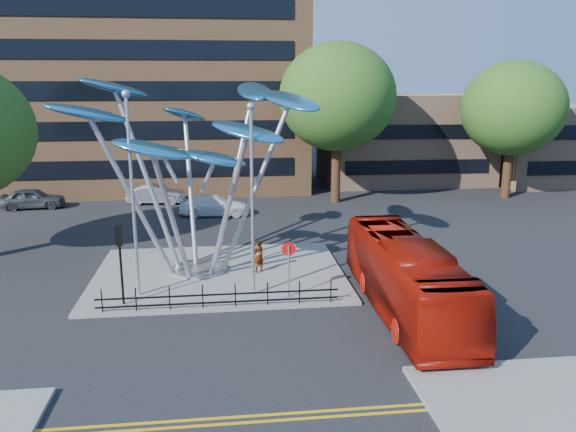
{
  "coord_description": "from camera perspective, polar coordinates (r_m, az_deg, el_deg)",
  "views": [
    {
      "loc": [
        -0.72,
        -20.2,
        9.35
      ],
      "look_at": [
        2.14,
        4.0,
        3.39
      ],
      "focal_mm": 35.0,
      "sensor_mm": 36.0,
      "label": 1
    }
  ],
  "objects": [
    {
      "name": "parked_car_mid",
      "position": [
        44.35,
        -13.22,
        2.16
      ],
      "size": [
        4.45,
        1.67,
        1.45
      ],
      "primitive_type": "imported",
      "rotation": [
        0.0,
        0.0,
        1.54
      ],
      "color": "#A9AAB0",
      "rests_on": "ground"
    },
    {
      "name": "street_lamp_left",
      "position": [
        24.33,
        -15.62,
        3.78
      ],
      "size": [
        0.36,
        0.36,
        8.8
      ],
      "color": "#9EA0A5",
      "rests_on": "traffic_island"
    },
    {
      "name": "street_lamp_right",
      "position": [
        23.62,
        -3.68,
        3.33
      ],
      "size": [
        0.36,
        0.36,
        8.3
      ],
      "color": "#9EA0A5",
      "rests_on": "traffic_island"
    },
    {
      "name": "traffic_island",
      "position": [
        27.8,
        -6.97,
        -5.86
      ],
      "size": [
        12.0,
        9.0,
        0.15
      ],
      "primitive_type": "cube",
      "color": "slate",
      "rests_on": "ground"
    },
    {
      "name": "tree_right",
      "position": [
        43.11,
        5.04,
        11.94
      ],
      "size": [
        8.8,
        8.8,
        12.11
      ],
      "color": "black",
      "rests_on": "ground"
    },
    {
      "name": "red_bus",
      "position": [
        23.56,
        11.83,
        -5.98
      ],
      "size": [
        2.67,
        10.94,
        3.04
      ],
      "primitive_type": "imported",
      "rotation": [
        0.0,
        0.0,
        -0.01
      ],
      "color": "#921106",
      "rests_on": "ground"
    },
    {
      "name": "pedestrian_railing_front",
      "position": [
        23.6,
        -7.01,
        -8.25
      ],
      "size": [
        10.0,
        0.06,
        1.0
      ],
      "color": "black",
      "rests_on": "traffic_island"
    },
    {
      "name": "leaf_sculpture",
      "position": [
        27.03,
        -9.68,
        8.29
      ],
      "size": [
        12.72,
        9.54,
        9.51
      ],
      "color": "#9EA0A5",
      "rests_on": "traffic_island"
    },
    {
      "name": "no_entry_sign_island",
      "position": [
        24.09,
        0.08,
        -4.49
      ],
      "size": [
        0.6,
        0.1,
        2.45
      ],
      "color": "#9EA0A5",
      "rests_on": "traffic_island"
    },
    {
      "name": "parked_car_right",
      "position": [
        39.77,
        -7.45,
        1.08
      ],
      "size": [
        5.04,
        2.31,
        1.43
      ],
      "primitive_type": "imported",
      "rotation": [
        0.0,
        0.0,
        1.51
      ],
      "color": "white",
      "rests_on": "ground"
    },
    {
      "name": "low_building_far",
      "position": [
        57.46,
        25.81,
        6.54
      ],
      "size": [
        12.0,
        8.0,
        7.0
      ],
      "primitive_type": "cube",
      "color": "tan",
      "rests_on": "ground"
    },
    {
      "name": "pedestrian",
      "position": [
        27.43,
        -3.03,
        -4.1
      ],
      "size": [
        0.7,
        0.61,
        1.61
      ],
      "primitive_type": "imported",
      "rotation": [
        0.0,
        0.0,
        3.63
      ],
      "color": "gray",
      "rests_on": "traffic_island"
    },
    {
      "name": "low_building_near",
      "position": [
        53.18,
        11.73,
        7.68
      ],
      "size": [
        15.0,
        8.0,
        8.0
      ],
      "primitive_type": "cube",
      "color": "tan",
      "rests_on": "ground"
    },
    {
      "name": "brick_tower",
      "position": [
        52.77,
        -13.22,
        19.55
      ],
      "size": [
        25.0,
        15.0,
        30.0
      ],
      "primitive_type": "cube",
      "color": "#8E613E",
      "rests_on": "ground"
    },
    {
      "name": "double_yellow_far",
      "position": [
        16.77,
        -3.35,
        -20.16
      ],
      "size": [
        40.0,
        0.12,
        0.01
      ],
      "primitive_type": "cube",
      "color": "gold",
      "rests_on": "ground"
    },
    {
      "name": "parked_car_left",
      "position": [
        45.65,
        -24.51,
        1.65
      ],
      "size": [
        4.6,
        2.17,
        1.52
      ],
      "primitive_type": "imported",
      "rotation": [
        0.0,
        0.0,
        1.66
      ],
      "color": "#43474B",
      "rests_on": "ground"
    },
    {
      "name": "double_yellow_near",
      "position": [
        17.02,
        -3.42,
        -19.6
      ],
      "size": [
        40.0,
        0.12,
        0.01
      ],
      "primitive_type": "cube",
      "color": "gold",
      "rests_on": "ground"
    },
    {
      "name": "ground",
      "position": [
        22.27,
        -4.35,
        -11.13
      ],
      "size": [
        120.0,
        120.0,
        0.0
      ],
      "primitive_type": "plane",
      "color": "black",
      "rests_on": "ground"
    },
    {
      "name": "tree_far",
      "position": [
        47.98,
        21.89,
        10.09
      ],
      "size": [
        8.0,
        8.0,
        10.81
      ],
      "color": "black",
      "rests_on": "ground"
    },
    {
      "name": "traffic_light_island",
      "position": [
        24.06,
        -16.73,
        -3.11
      ],
      "size": [
        0.28,
        0.18,
        3.42
      ],
      "color": "black",
      "rests_on": "traffic_island"
    }
  ]
}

